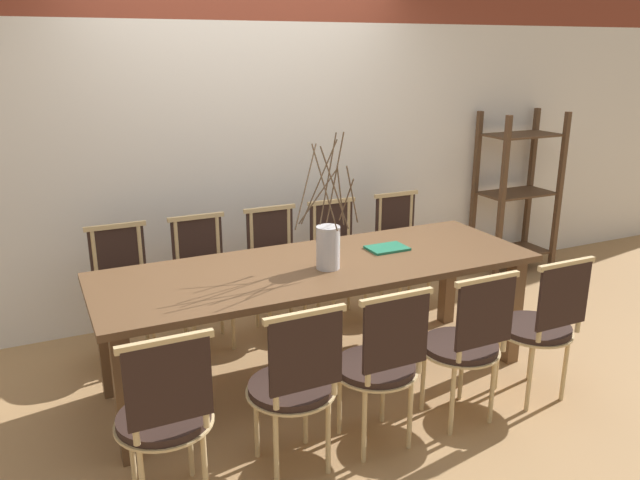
{
  "coord_description": "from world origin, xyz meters",
  "views": [
    {
      "loc": [
        -1.52,
        -3.2,
        2.01
      ],
      "look_at": [
        0.0,
        0.0,
        0.91
      ],
      "focal_mm": 35.0,
      "sensor_mm": 36.0,
      "label": 1
    }
  ],
  "objects_px": {
    "dining_table": "(320,278)",
    "chair_near_center": "(380,361)",
    "vase_centerpiece": "(328,244)",
    "book_stack": "(387,248)",
    "chair_far_center": "(277,266)",
    "shelving_rack": "(517,194)"
  },
  "relations": [
    {
      "from": "vase_centerpiece",
      "to": "book_stack",
      "type": "relative_size",
      "value": 3.14
    },
    {
      "from": "dining_table",
      "to": "chair_near_center",
      "type": "relative_size",
      "value": 2.95
    },
    {
      "from": "chair_far_center",
      "to": "vase_centerpiece",
      "type": "distance_m",
      "value": 0.96
    },
    {
      "from": "shelving_rack",
      "to": "dining_table",
      "type": "bearing_deg",
      "value": -157.2
    },
    {
      "from": "chair_far_center",
      "to": "dining_table",
      "type": "bearing_deg",
      "value": 87.95
    },
    {
      "from": "vase_centerpiece",
      "to": "dining_table",
      "type": "bearing_deg",
      "value": 97.0
    },
    {
      "from": "book_stack",
      "to": "dining_table",
      "type": "bearing_deg",
      "value": -172.46
    },
    {
      "from": "book_stack",
      "to": "shelving_rack",
      "type": "relative_size",
      "value": 0.17
    },
    {
      "from": "chair_near_center",
      "to": "vase_centerpiece",
      "type": "relative_size",
      "value": 1.13
    },
    {
      "from": "chair_far_center",
      "to": "vase_centerpiece",
      "type": "height_order",
      "value": "vase_centerpiece"
    },
    {
      "from": "dining_table",
      "to": "chair_far_center",
      "type": "height_order",
      "value": "chair_far_center"
    },
    {
      "from": "chair_far_center",
      "to": "book_stack",
      "type": "xyz_separation_m",
      "value": [
        0.48,
        -0.71,
        0.28
      ]
    },
    {
      "from": "chair_far_center",
      "to": "shelving_rack",
      "type": "height_order",
      "value": "shelving_rack"
    },
    {
      "from": "dining_table",
      "to": "chair_near_center",
      "type": "xyz_separation_m",
      "value": [
        -0.03,
        -0.78,
        -0.18
      ]
    },
    {
      "from": "dining_table",
      "to": "vase_centerpiece",
      "type": "bearing_deg",
      "value": -83.0
    },
    {
      "from": "chair_far_center",
      "to": "vase_centerpiece",
      "type": "bearing_deg",
      "value": 88.86
    },
    {
      "from": "book_stack",
      "to": "vase_centerpiece",
      "type": "bearing_deg",
      "value": -162.76
    },
    {
      "from": "dining_table",
      "to": "vase_centerpiece",
      "type": "height_order",
      "value": "vase_centerpiece"
    },
    {
      "from": "chair_far_center",
      "to": "shelving_rack",
      "type": "relative_size",
      "value": 0.62
    },
    {
      "from": "dining_table",
      "to": "chair_near_center",
      "type": "bearing_deg",
      "value": -92.43
    },
    {
      "from": "dining_table",
      "to": "vase_centerpiece",
      "type": "relative_size",
      "value": 3.34
    },
    {
      "from": "chair_near_center",
      "to": "book_stack",
      "type": "bearing_deg",
      "value": 57.27
    }
  ]
}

